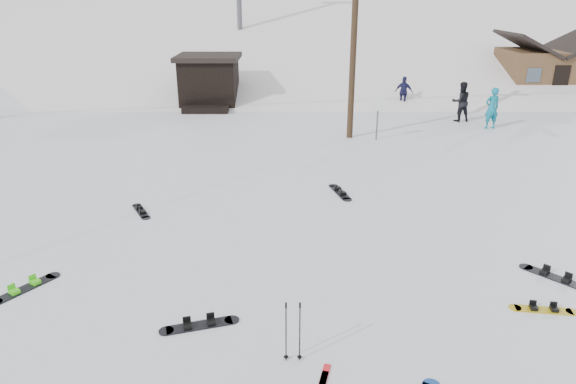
{
  "coord_description": "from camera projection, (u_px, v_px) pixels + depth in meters",
  "views": [
    {
      "loc": [
        -0.75,
        -7.69,
        5.82
      ],
      "look_at": [
        -0.71,
        3.75,
        1.4
      ],
      "focal_mm": 32.0,
      "sensor_mm": 36.0,
      "label": 1
    }
  ],
  "objects": [
    {
      "name": "ground",
      "position": [
        328.0,
        339.0,
        9.27
      ],
      "size": [
        200.0,
        200.0,
        0.0
      ],
      "primitive_type": "plane",
      "color": "white",
      "rests_on": "ground"
    },
    {
      "name": "ski_slope",
      "position": [
        292.0,
        145.0,
        64.9
      ],
      "size": [
        60.0,
        85.24,
        65.97
      ],
      "primitive_type": "cube",
      "rotation": [
        0.31,
        0.0,
        0.0
      ],
      "color": "white",
      "rests_on": "ground"
    },
    {
      "name": "treeline_crest",
      "position": [
        291.0,
        30.0,
        89.49
      ],
      "size": [
        50.0,
        6.0,
        10.0
      ],
      "primitive_type": null,
      "color": "black",
      "rests_on": "ski_slope"
    },
    {
      "name": "utility_pole",
      "position": [
        354.0,
        24.0,
        20.65
      ],
      "size": [
        2.0,
        0.26,
        9.0
      ],
      "color": "#3A2819",
      "rests_on": "ground"
    },
    {
      "name": "trail_sign",
      "position": [
        378.0,
        110.0,
        21.48
      ],
      "size": [
        0.5,
        0.09,
        1.85
      ],
      "color": "#595B60",
      "rests_on": "ground"
    },
    {
      "name": "lift_hut",
      "position": [
        209.0,
        81.0,
        28.3
      ],
      "size": [
        3.4,
        4.1,
        2.75
      ],
      "color": "black",
      "rests_on": "ground"
    },
    {
      "name": "cabin",
      "position": [
        545.0,
        71.0,
        31.16
      ],
      "size": [
        5.39,
        4.4,
        3.77
      ],
      "color": "brown",
      "rests_on": "ground"
    },
    {
      "name": "ski_poles",
      "position": [
        293.0,
        331.0,
        8.53
      ],
      "size": [
        0.31,
        0.08,
        1.13
      ],
      "color": "black",
      "rests_on": "ground"
    },
    {
      "name": "board_scatter_a",
      "position": [
        199.0,
        325.0,
        9.61
      ],
      "size": [
        1.46,
        0.62,
        0.11
      ],
      "rotation": [
        0.0,
        0.0,
        0.28
      ],
      "color": "black",
      "rests_on": "ground"
    },
    {
      "name": "board_scatter_b",
      "position": [
        141.0,
        211.0,
        14.67
      ],
      "size": [
        0.76,
        1.17,
        0.09
      ],
      "rotation": [
        0.0,
        0.0,
        2.08
      ],
      "color": "black",
      "rests_on": "ground"
    },
    {
      "name": "board_scatter_c",
      "position": [
        25.0,
        288.0,
        10.82
      ],
      "size": [
        1.02,
        1.35,
        0.11
      ],
      "rotation": [
        0.0,
        0.0,
        0.97
      ],
      "color": "black",
      "rests_on": "ground"
    },
    {
      "name": "board_scatter_d",
      "position": [
        555.0,
        277.0,
        11.23
      ],
      "size": [
        1.16,
        1.24,
        0.11
      ],
      "rotation": [
        0.0,
        0.0,
        -0.83
      ],
      "color": "black",
      "rests_on": "ground"
    },
    {
      "name": "board_scatter_e",
      "position": [
        544.0,
        309.0,
        10.09
      ],
      "size": [
        1.31,
        0.39,
        0.09
      ],
      "rotation": [
        0.0,
        0.0,
        -0.14
      ],
      "color": "gold",
      "rests_on": "ground"
    },
    {
      "name": "board_scatter_f",
      "position": [
        340.0,
        192.0,
        16.07
      ],
      "size": [
        0.61,
        1.49,
        0.11
      ],
      "rotation": [
        0.0,
        0.0,
        1.83
      ],
      "color": "black",
      "rests_on": "ground"
    },
    {
      "name": "skier_teal",
      "position": [
        492.0,
        108.0,
        23.47
      ],
      "size": [
        0.75,
        0.56,
        1.89
      ],
      "primitive_type": "imported",
      "rotation": [
        0.0,
        0.0,
        3.31
      ],
      "color": "#0E748E",
      "rests_on": "ground"
    },
    {
      "name": "skier_dark",
      "position": [
        461.0,
        102.0,
        24.84
      ],
      "size": [
        1.0,
        0.82,
        1.91
      ],
      "primitive_type": "imported",
      "rotation": [
        0.0,
        0.0,
        3.26
      ],
      "color": "black",
      "rests_on": "ground"
    },
    {
      "name": "skier_pink",
      "position": [
        536.0,
        85.0,
        30.65
      ],
      "size": [
        1.0,
        0.6,
        1.52
      ],
      "primitive_type": "imported",
      "rotation": [
        0.0,
        0.0,
        3.17
      ],
      "color": "#EB5399",
      "rests_on": "ground"
    },
    {
      "name": "skier_navy",
      "position": [
        404.0,
        92.0,
        27.93
      ],
      "size": [
        1.06,
        0.81,
        1.67
      ],
      "primitive_type": "imported",
      "rotation": [
        0.0,
        0.0,
        2.67
      ],
      "color": "#1B1D44",
      "rests_on": "ground"
    }
  ]
}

